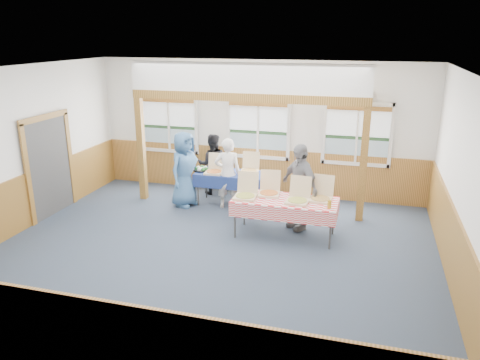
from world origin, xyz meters
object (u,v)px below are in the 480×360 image
at_px(person_grey, 299,187).
at_px(woman_white, 228,173).
at_px(table_left, 233,176).
at_px(man_blue, 185,169).
at_px(table_right, 285,202).
at_px(woman_black, 212,164).

bearing_deg(person_grey, woman_white, -159.55).
xyz_separation_m(table_left, man_blue, (-1.03, -0.34, 0.16)).
height_order(woman_white, person_grey, person_grey).
relative_size(table_right, man_blue, 1.18).
bearing_deg(woman_white, person_grey, 139.00).
bearing_deg(woman_white, woman_black, -70.38).
xyz_separation_m(woman_black, person_grey, (2.36, -1.56, 0.13)).
relative_size(man_blue, person_grey, 0.98).
height_order(table_right, woman_white, woman_white).
bearing_deg(woman_white, table_left, -125.05).
bearing_deg(table_left, woman_white, -127.69).
bearing_deg(woman_white, man_blue, -10.05).
bearing_deg(table_right, man_blue, 158.97).
height_order(table_left, woman_white, woman_white).
relative_size(table_left, woman_white, 1.14).
bearing_deg(man_blue, woman_white, -64.05).
xyz_separation_m(woman_white, woman_black, (-0.64, 0.83, -0.06)).
distance_m(man_blue, person_grey, 2.74).
height_order(table_right, man_blue, man_blue).
distance_m(woman_white, woman_black, 1.06).
xyz_separation_m(table_left, woman_black, (-0.71, 0.63, 0.04)).
height_order(table_left, person_grey, person_grey).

